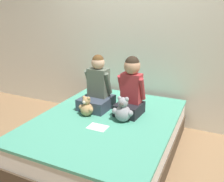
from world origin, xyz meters
TOP-DOWN VIEW (x-y plane):
  - ground_plane at (0.00, 0.00)m, footprint 14.00×14.00m
  - wall_behind_bed at (0.00, 1.09)m, footprint 8.00×0.06m
  - bed at (0.00, 0.00)m, footprint 1.53×1.95m
  - child_on_left at (-0.24, 0.24)m, footprint 0.38×0.41m
  - child_on_right at (0.21, 0.24)m, footprint 0.33×0.34m
  - teddy_bear_held_by_left_child at (-0.24, -0.03)m, footprint 0.20×0.15m
  - teddy_bear_held_by_right_child at (0.20, 0.01)m, footprint 0.24×0.18m
  - sign_card at (0.02, -0.24)m, footprint 0.21×0.15m

SIDE VIEW (x-z plane):
  - ground_plane at x=0.00m, z-range 0.00..0.00m
  - bed at x=0.00m, z-range 0.00..0.46m
  - sign_card at x=0.02m, z-range 0.46..0.46m
  - teddy_bear_held_by_left_child at x=-0.24m, z-range 0.44..0.68m
  - teddy_bear_held_by_right_child at x=0.20m, z-range 0.43..0.73m
  - child_on_left at x=-0.24m, z-range 0.37..1.04m
  - child_on_right at x=0.21m, z-range 0.43..1.12m
  - wall_behind_bed at x=0.00m, z-range 0.00..2.50m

